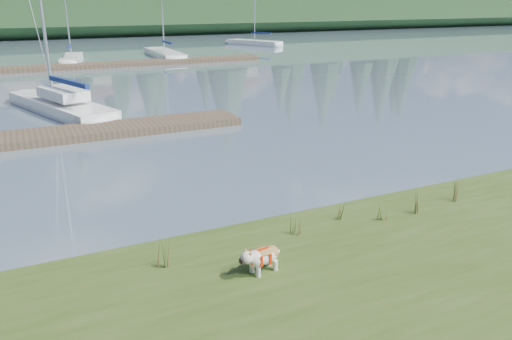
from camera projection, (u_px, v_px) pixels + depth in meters
ground at (76, 68)px, 38.01m from camera, size 200.00×200.00×0.00m
ridge at (38, 17)px, 73.88m from camera, size 200.00×20.00×5.00m
bulldog at (263, 256)px, 8.89m from camera, size 0.86×0.44×0.50m
sailboat_main at (54, 102)px, 23.51m from camera, size 4.55×9.09×12.93m
dock_near at (33, 138)px, 18.41m from camera, size 16.00×2.00×0.30m
dock_far at (103, 65)px, 38.78m from camera, size 26.00×2.20×0.30m
sailboat_bg_2 at (72, 58)px, 41.91m from camera, size 2.67×7.11×10.59m
sailboat_bg_3 at (162, 53)px, 45.96m from camera, size 2.13×9.53×13.75m
sailboat_bg_5 at (250, 42)px, 57.18m from camera, size 4.83×7.54×11.02m
weed_0 at (295, 224)px, 10.36m from camera, size 0.17×0.14×0.56m
weed_1 at (341, 210)px, 11.06m from camera, size 0.17×0.14×0.51m
weed_2 at (419, 204)px, 11.34m from camera, size 0.17×0.14×0.59m
weed_3 at (163, 254)px, 9.06m from camera, size 0.17×0.14×0.64m
weed_4 at (383, 213)px, 11.03m from camera, size 0.17×0.14×0.41m
weed_5 at (457, 189)px, 12.10m from camera, size 0.17×0.14×0.70m
mud_lip at (253, 234)px, 11.03m from camera, size 60.00×0.50×0.14m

